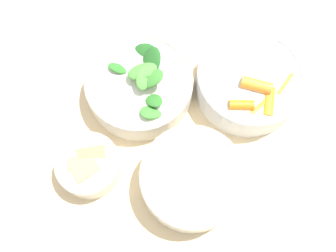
{
  "coord_description": "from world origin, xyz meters",
  "views": [
    {
      "loc": [
        0.16,
        0.06,
        1.42
      ],
      "look_at": [
        -0.05,
        -0.03,
        0.8
      ],
      "focal_mm": 40.0,
      "sensor_mm": 36.0,
      "label": 1
    }
  ],
  "objects_px": {
    "bowl_greens": "(140,85)",
    "bowl_cookies": "(89,165)",
    "bowl_carrots": "(250,82)",
    "bowl_beans_hotdog": "(192,179)"
  },
  "relations": [
    {
      "from": "bowl_carrots",
      "to": "bowl_beans_hotdog",
      "type": "relative_size",
      "value": 1.13
    },
    {
      "from": "bowl_beans_hotdog",
      "to": "bowl_greens",
      "type": "bearing_deg",
      "value": -128.66
    },
    {
      "from": "bowl_carrots",
      "to": "bowl_greens",
      "type": "bearing_deg",
      "value": -64.88
    },
    {
      "from": "bowl_carrots",
      "to": "bowl_beans_hotdog",
      "type": "bearing_deg",
      "value": -7.83
    },
    {
      "from": "bowl_carrots",
      "to": "bowl_beans_hotdog",
      "type": "xyz_separation_m",
      "value": [
        0.21,
        -0.03,
        -0.0
      ]
    },
    {
      "from": "bowl_beans_hotdog",
      "to": "bowl_cookies",
      "type": "xyz_separation_m",
      "value": [
        0.05,
        -0.17,
        -0.0
      ]
    },
    {
      "from": "bowl_carrots",
      "to": "bowl_cookies",
      "type": "bearing_deg",
      "value": -37.97
    },
    {
      "from": "bowl_greens",
      "to": "bowl_cookies",
      "type": "xyz_separation_m",
      "value": [
        0.17,
        -0.02,
        -0.01
      ]
    },
    {
      "from": "bowl_greens",
      "to": "bowl_beans_hotdog",
      "type": "distance_m",
      "value": 0.2
    },
    {
      "from": "bowl_greens",
      "to": "bowl_cookies",
      "type": "distance_m",
      "value": 0.17
    }
  ]
}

